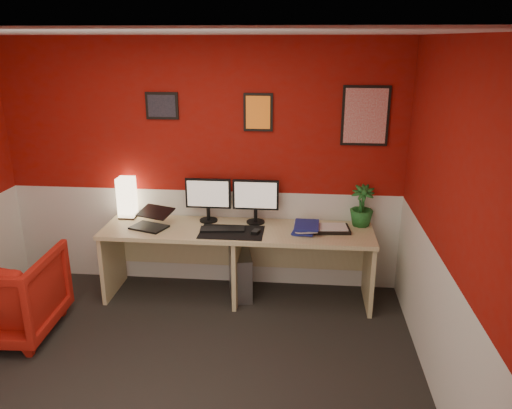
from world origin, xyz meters
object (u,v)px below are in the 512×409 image
Objects in this scene: monitor_left at (208,193)px; shoji_lamp at (127,199)px; zen_tray at (331,229)px; monitor_right at (256,195)px; desk at (238,264)px; armchair at (7,293)px; laptop at (148,217)px; pc_tower at (240,274)px; potted_plant at (362,206)px.

shoji_lamp is at bearing 178.16° from monitor_left.
monitor_right is at bearing 168.97° from zen_tray.
monitor_right is (1.31, -0.03, 0.09)m from shoji_lamp.
armchair is at bearing -156.55° from desk.
monitor_left is at bearing 179.68° from monitor_right.
shoji_lamp is 1.21× the size of laptop.
monitor_left is at bearing 145.53° from pc_tower.
desk is at bearing -129.94° from monitor_right.
laptop is 0.62m from monitor_left.
armchair reaches higher than zen_tray.
monitor_left reaches higher than potted_plant.
monitor_right reaches higher than shoji_lamp.
armchair reaches higher than desk.
laptop is 1.07m from pc_tower.
desk is 0.97m from zen_tray.
potted_plant reaches higher than laptop.
laptop reaches higher than zen_tray.
zen_tray is at bearing -11.03° from monitor_right.
shoji_lamp reaches higher than pc_tower.
armchair is at bearing -123.78° from laptop.
zen_tray is (0.89, 0.05, 0.38)m from desk.
pc_tower is at bearing -7.92° from shoji_lamp.
monitor_right is (0.16, 0.19, 0.66)m from desk.
monitor_left is at bearing -1.84° from shoji_lamp.
laptop reaches higher than armchair.
laptop is 0.57× the size of monitor_right.
laptop is 2.06m from potted_plant.
monitor_left is 0.87m from pc_tower.
armchair is (-1.05, -0.77, -0.46)m from laptop.
monitor_right reaches higher than potted_plant.
zen_tray is 0.78× the size of pc_tower.
pc_tower is (-0.14, -0.13, -0.80)m from monitor_right.
monitor_left is at bearing 45.09° from laptop.
potted_plant reaches higher than zen_tray.
monitor_right is 1.03m from potted_plant.
monitor_right is (0.47, -0.00, 0.00)m from monitor_left.
zen_tray is 1.02m from pc_tower.
zen_tray reaches higher than desk.
laptop is (-0.85, -0.06, 0.47)m from desk.
monitor_left is 1.51m from potted_plant.
desk is at bearing 23.94° from laptop.
shoji_lamp reaches higher than desk.
shoji_lamp is 1.14× the size of zen_tray.
shoji_lamp reaches higher than laptop.
laptop is 1.38m from armchair.
zen_tray is at bearing -4.83° from shoji_lamp.
pc_tower is 2.12m from armchair.
laptop is at bearing -42.71° from shoji_lamp.
monitor_left reaches higher than armchair.
desk is 1.33m from potted_plant.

